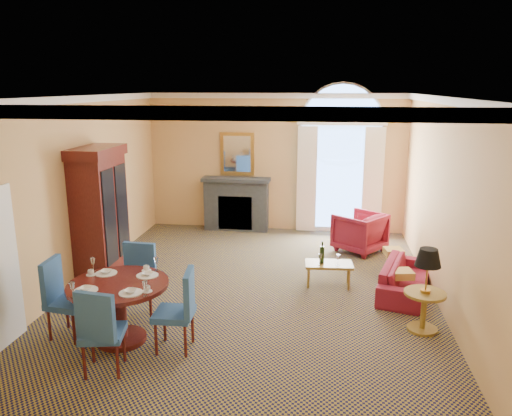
# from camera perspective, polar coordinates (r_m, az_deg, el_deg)

# --- Properties ---
(ground) EXTENTS (7.50, 7.50, 0.00)m
(ground) POSITION_cam_1_polar(r_m,az_deg,el_deg) (8.58, -0.47, -9.26)
(ground) COLOR #13143D
(ground) RESTS_ON ground
(room_envelope) EXTENTS (6.04, 7.52, 3.45)m
(room_envelope) POSITION_cam_1_polar(r_m,az_deg,el_deg) (8.60, -0.01, 8.13)
(room_envelope) COLOR tan
(room_envelope) RESTS_ON ground
(armoire) EXTENTS (0.68, 1.20, 2.35)m
(armoire) POSITION_cam_1_polar(r_m,az_deg,el_deg) (9.15, -17.43, -0.92)
(armoire) COLOR #40110E
(armoire) RESTS_ON ground
(dining_table) EXTENTS (1.33, 1.33, 1.04)m
(dining_table) POSITION_cam_1_polar(r_m,az_deg,el_deg) (6.97, -15.39, -9.94)
(dining_table) COLOR #40110E
(dining_table) RESTS_ON ground
(dining_chair_north) EXTENTS (0.63, 0.63, 1.10)m
(dining_chair_north) POSITION_cam_1_polar(r_m,az_deg,el_deg) (7.65, -13.32, -7.53)
(dining_chair_north) COLOR #224D89
(dining_chair_north) RESTS_ON ground
(dining_chair_south) EXTENTS (0.58, 0.58, 1.10)m
(dining_chair_south) POSITION_cam_1_polar(r_m,az_deg,el_deg) (6.25, -17.45, -12.84)
(dining_chair_south) COLOR #224D89
(dining_chair_south) RESTS_ON ground
(dining_chair_east) EXTENTS (0.54, 0.53, 1.10)m
(dining_chair_east) POSITION_cam_1_polar(r_m,az_deg,el_deg) (6.58, -8.55, -10.93)
(dining_chair_east) COLOR #224D89
(dining_chair_east) RESTS_ON ground
(dining_chair_west) EXTENTS (0.55, 0.55, 1.10)m
(dining_chair_west) POSITION_cam_1_polar(r_m,az_deg,el_deg) (7.36, -21.43, -9.03)
(dining_chair_west) COLOR #224D89
(dining_chair_west) RESTS_ON ground
(sofa) EXTENTS (1.13, 1.86, 0.51)m
(sofa) POSITION_cam_1_polar(r_m,az_deg,el_deg) (8.73, 16.72, -7.66)
(sofa) COLOR maroon
(sofa) RESTS_ON ground
(armchair) EXTENTS (1.24, 1.24, 0.82)m
(armchair) POSITION_cam_1_polar(r_m,az_deg,el_deg) (10.57, 11.74, -2.71)
(armchair) COLOR maroon
(armchair) RESTS_ON ground
(coffee_table) EXTENTS (0.84, 0.50, 0.80)m
(coffee_table) POSITION_cam_1_polar(r_m,az_deg,el_deg) (8.67, 8.24, -6.32)
(coffee_table) COLOR olive
(coffee_table) RESTS_ON ground
(side_table) EXTENTS (0.58, 0.58, 1.18)m
(side_table) POSITION_cam_1_polar(r_m,az_deg,el_deg) (7.33, 18.89, -7.76)
(side_table) COLOR olive
(side_table) RESTS_ON ground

